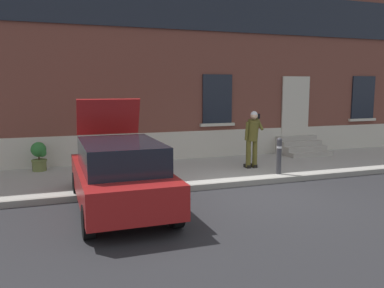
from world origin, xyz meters
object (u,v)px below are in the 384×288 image
Objects in this scene: person_on_phone at (253,136)px; planter_olive at (39,156)px; bollard_far_left at (132,164)px; hatchback_car_red at (120,174)px; planter_cream at (123,150)px; bollard_near_person at (279,154)px.

person_on_phone reaches higher than planter_olive.
bollard_far_left is 1.22× the size of planter_olive.
planter_olive is at bearing 112.02° from hatchback_car_red.
person_on_phone reaches higher than planter_cream.
bollard_far_left reaches higher than planter_olive.
person_on_phone is (3.89, 0.98, 0.44)m from bollard_far_left.
planter_olive is (-2.22, 2.74, -0.11)m from bollard_far_left.
planter_cream is (0.27, 2.89, -0.11)m from bollard_far_left.
hatchback_car_red is at bearing -100.54° from planter_cream.
hatchback_car_red reaches higher than planter_olive.
bollard_near_person is 1.22× the size of planter_cream.
hatchback_car_red reaches higher than bollard_near_person.
hatchback_car_red is at bearing -149.10° from person_on_phone.
bollard_far_left is 4.04m from person_on_phone.
person_on_phone is at bearing 28.64° from hatchback_car_red.
planter_olive is (-6.11, 1.76, -0.54)m from person_on_phone.
person_on_phone is 4.13m from planter_cream.
hatchback_car_red reaches higher than planter_cream.
bollard_near_person reaches higher than planter_olive.
person_on_phone is at bearing -16.06° from planter_olive.
bollard_near_person is at bearing 0.00° from bollard_far_left.
person_on_phone is (4.42, 2.42, 0.35)m from hatchback_car_red.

